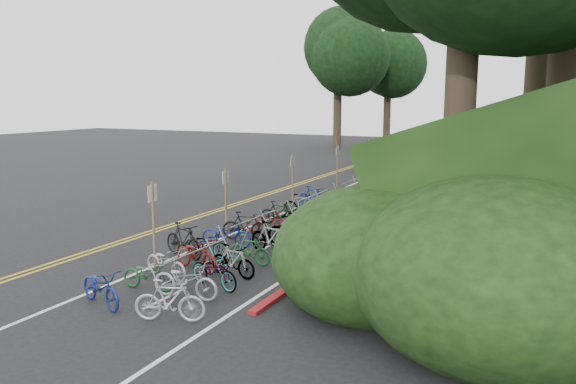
{
  "coord_description": "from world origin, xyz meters",
  "views": [
    {
      "loc": [
        12.05,
        -13.09,
        5.15
      ],
      "look_at": [
        2.06,
        7.48,
        1.3
      ],
      "focal_mm": 35.0,
      "sensor_mm": 36.0,
      "label": 1
    }
  ],
  "objects": [
    {
      "name": "road_markings",
      "position": [
        0.63,
        10.1,
        0.0
      ],
      "size": [
        7.47,
        80.0,
        0.01
      ],
      "color": "gold",
      "rests_on": "ground"
    },
    {
      "name": "bike_rack_front",
      "position": [
        3.41,
        -1.01,
        0.79
      ],
      "size": [
        1.1,
        2.79,
        1.07
      ],
      "color": "gray",
      "rests_on": "ground"
    },
    {
      "name": "bike_front",
      "position": [
        1.23,
        1.39,
        0.57
      ],
      "size": [
        1.09,
        1.97,
        1.14
      ],
      "primitive_type": "imported",
      "rotation": [
        0.0,
        0.0,
        1.26
      ],
      "color": "black",
      "rests_on": "ground"
    },
    {
      "name": "ground",
      "position": [
        0.0,
        0.0,
        0.0
      ],
      "size": [
        120.0,
        120.0,
        0.0
      ],
      "primitive_type": "plane",
      "color": "black",
      "rests_on": "ground"
    },
    {
      "name": "bike_racks_rest",
      "position": [
        3.0,
        13.0,
        0.85
      ],
      "size": [
        1.14,
        23.0,
        1.17
      ],
      "color": "gray",
      "rests_on": "ground"
    },
    {
      "name": "signposts_rest",
      "position": [
        0.6,
        14.0,
        1.43
      ],
      "size": [
        0.08,
        18.4,
        2.5
      ],
      "color": "brown",
      "rests_on": "ground"
    },
    {
      "name": "bike_valet",
      "position": [
        2.9,
        3.44,
        0.48
      ],
      "size": [
        3.42,
        15.69,
        1.09
      ],
      "color": "navy",
      "rests_on": "ground"
    },
    {
      "name": "signpost_near",
      "position": [
        1.1,
        0.09,
        1.51
      ],
      "size": [
        0.08,
        0.4,
        2.66
      ],
      "color": "brown",
      "rests_on": "ground"
    },
    {
      "name": "red_curb",
      "position": [
        5.7,
        12.0,
        0.05
      ],
      "size": [
        0.25,
        28.0,
        0.1
      ],
      "primitive_type": "cube",
      "color": "maroon",
      "rests_on": "ground"
    }
  ]
}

